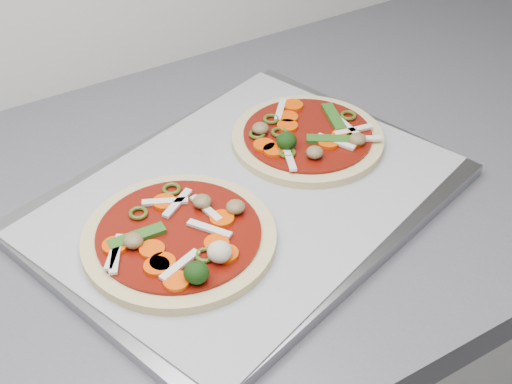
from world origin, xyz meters
TOP-DOWN VIEW (x-y plane):
  - base_cabinet at (0.00, 1.30)m, footprint 3.60×0.60m
  - countertop at (0.00, 1.30)m, footprint 3.60×0.60m
  - baking_tray at (-0.19, 1.27)m, footprint 0.52×0.44m
  - parchment at (-0.19, 1.27)m, footprint 0.50×0.43m
  - pizza_left at (-0.29, 1.23)m, footprint 0.27×0.27m
  - pizza_right at (-0.08, 1.31)m, footprint 0.25×0.25m

SIDE VIEW (x-z plane):
  - base_cabinet at x=0.00m, z-range 0.00..0.86m
  - countertop at x=0.00m, z-range 0.86..0.90m
  - baking_tray at x=-0.19m, z-range 0.90..0.91m
  - parchment at x=-0.19m, z-range 0.91..0.92m
  - pizza_right at x=-0.08m, z-range 0.91..0.94m
  - pizza_left at x=-0.29m, z-range 0.91..0.94m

